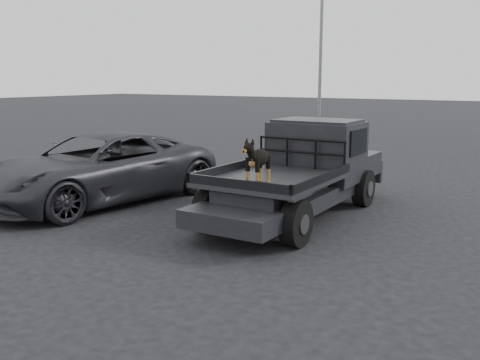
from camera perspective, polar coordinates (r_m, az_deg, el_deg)
The scene contains 6 objects.
ground at distance 8.57m, azimuth -1.89°, elevation -7.00°, with size 120.00×120.00×0.00m, color black.
flatbed_ute at distance 10.28m, azimuth 5.97°, elevation -1.37°, with size 2.00×5.40×0.92m, color black, non-canonical shape.
ute_cab at distance 10.99m, azimuth 8.22°, elevation 4.13°, with size 1.72×1.30×0.88m, color black, non-canonical shape.
headache_rack at distance 10.33m, azimuth 6.53°, elevation 2.82°, with size 1.80×0.08×0.55m, color black, non-canonical shape.
dog at distance 8.68m, azimuth 1.95°, elevation 1.99°, with size 0.32×0.60×0.74m, color black, non-canonical shape.
parked_suv at distance 11.79m, azimuth -14.93°, elevation 1.25°, with size 2.44×5.28×1.47m, color #2D2D33.
Camera 1 is at (4.52, -6.79, 2.63)m, focal length 40.00 mm.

